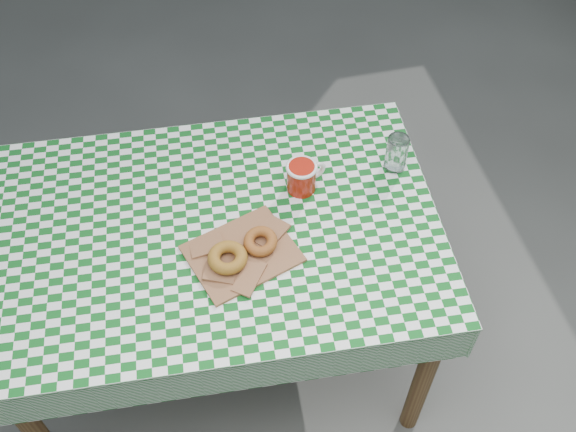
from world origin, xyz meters
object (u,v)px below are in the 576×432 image
object	(u,v)px
table	(224,297)
drinking_glass	(397,153)
coffee_mug	(301,177)
paper_bag	(242,253)

from	to	relation	value
table	drinking_glass	xyz separation A→B (m)	(0.58, 0.11, 0.44)
coffee_mug	drinking_glass	world-z (taller)	drinking_glass
paper_bag	drinking_glass	size ratio (longest dim) A/B	2.38
table	drinking_glass	bearing A→B (deg)	14.78
coffee_mug	drinking_glass	size ratio (longest dim) A/B	1.44
paper_bag	table	bearing A→B (deg)	118.92
coffee_mug	table	bearing A→B (deg)	179.82
coffee_mug	drinking_glass	distance (m)	0.30
table	drinking_glass	distance (m)	0.74
drinking_glass	coffee_mug	bearing A→B (deg)	-176.34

